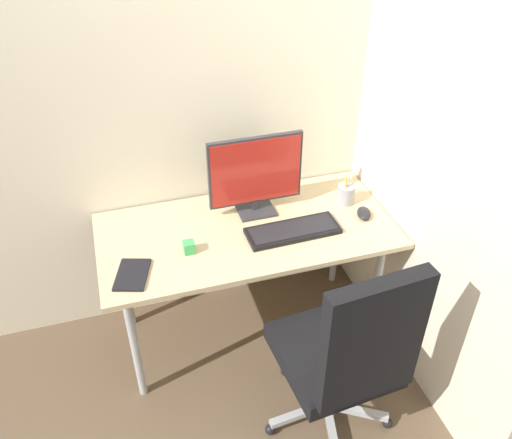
{
  "coord_description": "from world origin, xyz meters",
  "views": [
    {
      "loc": [
        -0.57,
        -2.02,
        2.32
      ],
      "look_at": [
        0.03,
        -0.07,
        0.82
      ],
      "focal_mm": 37.86,
      "sensor_mm": 36.0,
      "label": 1
    }
  ],
  "objects_px": {
    "keyboard": "(293,231)",
    "mouse": "(364,213)",
    "office_chair": "(348,353)",
    "pen_holder": "(346,194)",
    "notebook": "(132,275)",
    "monitor": "(255,173)",
    "desk_clamp_accessory": "(189,247)"
  },
  "relations": [
    {
      "from": "office_chair",
      "to": "keyboard",
      "type": "height_order",
      "value": "office_chair"
    },
    {
      "from": "keyboard",
      "to": "mouse",
      "type": "height_order",
      "value": "mouse"
    },
    {
      "from": "office_chair",
      "to": "monitor",
      "type": "bearing_deg",
      "value": 98.84
    },
    {
      "from": "mouse",
      "to": "desk_clamp_accessory",
      "type": "bearing_deg",
      "value": -159.51
    },
    {
      "from": "monitor",
      "to": "notebook",
      "type": "bearing_deg",
      "value": -154.45
    },
    {
      "from": "monitor",
      "to": "pen_holder",
      "type": "distance_m",
      "value": 0.5
    },
    {
      "from": "notebook",
      "to": "desk_clamp_accessory",
      "type": "distance_m",
      "value": 0.29
    },
    {
      "from": "keyboard",
      "to": "pen_holder",
      "type": "xyz_separation_m",
      "value": [
        0.35,
        0.16,
        0.04
      ]
    },
    {
      "from": "monitor",
      "to": "keyboard",
      "type": "distance_m",
      "value": 0.33
    },
    {
      "from": "monitor",
      "to": "keyboard",
      "type": "xyz_separation_m",
      "value": [
        0.12,
        -0.23,
        -0.21
      ]
    },
    {
      "from": "keyboard",
      "to": "pen_holder",
      "type": "height_order",
      "value": "pen_holder"
    },
    {
      "from": "monitor",
      "to": "desk_clamp_accessory",
      "type": "height_order",
      "value": "monitor"
    },
    {
      "from": "office_chair",
      "to": "mouse",
      "type": "xyz_separation_m",
      "value": [
        0.37,
        0.66,
        0.18
      ]
    },
    {
      "from": "mouse",
      "to": "notebook",
      "type": "height_order",
      "value": "mouse"
    },
    {
      "from": "mouse",
      "to": "desk_clamp_accessory",
      "type": "distance_m",
      "value": 0.9
    },
    {
      "from": "monitor",
      "to": "keyboard",
      "type": "bearing_deg",
      "value": -62.77
    },
    {
      "from": "office_chair",
      "to": "monitor",
      "type": "distance_m",
      "value": 0.96
    },
    {
      "from": "mouse",
      "to": "pen_holder",
      "type": "xyz_separation_m",
      "value": [
        -0.04,
        0.14,
        0.03
      ]
    },
    {
      "from": "office_chair",
      "to": "notebook",
      "type": "xyz_separation_m",
      "value": [
        -0.8,
        0.55,
        0.17
      ]
    },
    {
      "from": "office_chair",
      "to": "pen_holder",
      "type": "height_order",
      "value": "office_chair"
    },
    {
      "from": "mouse",
      "to": "keyboard",
      "type": "bearing_deg",
      "value": -157.46
    },
    {
      "from": "office_chair",
      "to": "keyboard",
      "type": "distance_m",
      "value": 0.66
    },
    {
      "from": "keyboard",
      "to": "pen_holder",
      "type": "relative_size",
      "value": 2.55
    },
    {
      "from": "monitor",
      "to": "mouse",
      "type": "height_order",
      "value": "monitor"
    },
    {
      "from": "monitor",
      "to": "desk_clamp_accessory",
      "type": "distance_m",
      "value": 0.49
    },
    {
      "from": "keyboard",
      "to": "desk_clamp_accessory",
      "type": "bearing_deg",
      "value": 179.77
    },
    {
      "from": "pen_holder",
      "to": "desk_clamp_accessory",
      "type": "relative_size",
      "value": 3.1
    },
    {
      "from": "office_chair",
      "to": "notebook",
      "type": "bearing_deg",
      "value": 145.25
    },
    {
      "from": "monitor",
      "to": "pen_holder",
      "type": "xyz_separation_m",
      "value": [
        0.47,
        -0.07,
        -0.17
      ]
    },
    {
      "from": "office_chair",
      "to": "keyboard",
      "type": "xyz_separation_m",
      "value": [
        -0.02,
        0.64,
        0.17
      ]
    },
    {
      "from": "mouse",
      "to": "pen_holder",
      "type": "distance_m",
      "value": 0.15
    },
    {
      "from": "pen_holder",
      "to": "keyboard",
      "type": "bearing_deg",
      "value": -154.95
    }
  ]
}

